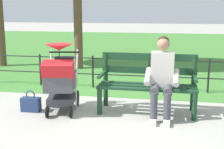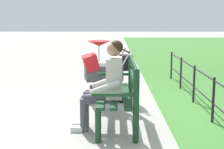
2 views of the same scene
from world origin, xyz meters
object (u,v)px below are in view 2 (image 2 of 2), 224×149
stroller (103,70)px  handbag (101,88)px  park_bench (122,90)px  person_on_bench (106,83)px

stroller → handbag: 0.70m
park_bench → stroller: (1.40, 0.32, 0.07)m
stroller → person_on_bench: bearing=-176.7°
park_bench → person_on_bench: person_on_bench is taller
person_on_bench → park_bench: bearing=-43.3°
person_on_bench → stroller: size_ratio=1.11×
person_on_bench → handbag: 2.23m
park_bench → stroller: size_ratio=1.39×
park_bench → person_on_bench: 0.36m
person_on_bench → handbag: (2.16, 0.16, -0.55)m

